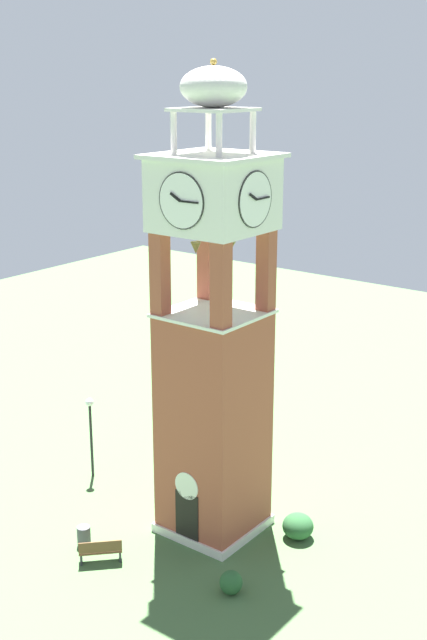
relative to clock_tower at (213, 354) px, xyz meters
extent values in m
plane|color=#476B3D|center=(0.00, 0.00, -7.38)|extent=(80.00, 80.00, 0.00)
cube|color=#9E4C38|center=(0.00, 0.00, -2.92)|extent=(3.33, 3.33, 8.92)
cube|color=silver|center=(0.00, 0.00, -7.20)|extent=(3.53, 3.53, 0.35)
cube|color=black|center=(0.00, -1.68, -6.23)|extent=(1.10, 0.04, 2.20)
cylinder|color=silver|center=(0.00, -1.68, -4.83)|extent=(1.10, 0.04, 1.10)
cube|color=#9E4C38|center=(-1.38, -1.38, 3.12)|extent=(0.56, 0.56, 3.16)
cube|color=#9E4C38|center=(1.38, -1.38, 3.12)|extent=(0.56, 0.56, 3.16)
cube|color=#9E4C38|center=(-1.38, 1.39, 3.12)|extent=(0.56, 0.56, 3.16)
cube|color=#9E4C38|center=(1.38, 1.39, 3.12)|extent=(0.56, 0.56, 3.16)
cube|color=silver|center=(0.00, 0.00, 1.60)|extent=(3.49, 3.49, 0.12)
cone|color=brown|center=(0.73, -0.14, 4.14)|extent=(0.59, 0.59, 0.53)
cone|color=brown|center=(-0.31, 0.69, 4.14)|extent=(0.42, 0.42, 0.47)
cone|color=brown|center=(-0.26, -0.70, 4.14)|extent=(0.38, 0.38, 0.43)
cube|color=silver|center=(0.00, 0.00, 5.98)|extent=(3.57, 3.57, 2.56)
cylinder|color=white|center=(0.00, -1.80, 5.98)|extent=(1.95, 0.05, 1.95)
torus|color=black|center=(0.00, -1.80, 5.98)|extent=(1.97, 0.06, 1.97)
cube|color=black|center=(-0.21, -1.86, 6.10)|extent=(0.47, 0.03, 0.31)
cube|color=black|center=(0.39, -1.86, 5.98)|extent=(0.78, 0.03, 0.07)
cylinder|color=white|center=(0.00, 1.81, 5.98)|extent=(1.95, 0.05, 1.95)
torus|color=black|center=(0.00, 1.81, 5.98)|extent=(1.97, 0.06, 1.97)
cube|color=black|center=(-0.21, 1.87, 6.10)|extent=(0.47, 0.03, 0.31)
cube|color=black|center=(0.39, 1.87, 5.98)|extent=(0.78, 0.03, 0.07)
cylinder|color=white|center=(-1.80, 0.00, 5.98)|extent=(0.05, 1.95, 1.95)
torus|color=black|center=(-1.80, 0.00, 5.98)|extent=(0.06, 1.97, 1.97)
cube|color=black|center=(-1.86, -0.21, 6.10)|extent=(0.03, 0.47, 0.31)
cube|color=black|center=(-1.86, 0.39, 5.98)|extent=(0.03, 0.78, 0.07)
cylinder|color=white|center=(1.80, 0.00, 5.98)|extent=(0.05, 1.95, 1.95)
torus|color=black|center=(1.80, 0.00, 5.98)|extent=(0.06, 1.97, 1.97)
cube|color=black|center=(1.86, -0.21, 6.10)|extent=(0.03, 0.47, 0.31)
cube|color=black|center=(1.86, 0.39, 5.98)|extent=(0.03, 0.78, 0.07)
cube|color=silver|center=(0.00, 0.00, 7.34)|extent=(3.93, 3.93, 0.16)
cylinder|color=silver|center=(-0.98, -0.98, 8.14)|extent=(0.22, 0.22, 1.44)
cylinder|color=silver|center=(0.98, -0.98, 8.14)|extent=(0.22, 0.22, 1.44)
cylinder|color=silver|center=(-0.98, 0.98, 8.14)|extent=(0.22, 0.22, 1.44)
cylinder|color=silver|center=(0.98, 0.98, 8.14)|extent=(0.22, 0.22, 1.44)
cube|color=silver|center=(0.00, 0.00, 8.92)|extent=(2.40, 2.40, 0.12)
ellipsoid|color=silver|center=(0.00, 0.00, 9.67)|extent=(2.32, 2.32, 1.39)
sphere|color=#B79338|center=(0.00, 0.00, 10.49)|extent=(0.24, 0.24, 0.24)
cube|color=brown|center=(-1.89, -4.47, -6.93)|extent=(1.43, 1.45, 0.06)
cube|color=brown|center=(-1.75, -4.61, -6.65)|extent=(1.15, 1.18, 0.44)
cube|color=#2D2D33|center=(-2.39, -4.99, -7.17)|extent=(0.34, 0.33, 0.42)
cube|color=#2D2D33|center=(-1.39, -3.96, -7.17)|extent=(0.34, 0.33, 0.42)
cylinder|color=black|center=(-6.99, 0.13, -5.67)|extent=(0.12, 0.12, 3.42)
sphere|color=silver|center=(-6.99, 0.13, -3.78)|extent=(0.36, 0.36, 0.36)
cylinder|color=#4C4C51|center=(-3.17, -4.09, -6.98)|extent=(0.52, 0.52, 0.80)
ellipsoid|color=#28562D|center=(3.13, -3.09, -6.95)|extent=(0.81, 0.81, 0.86)
ellipsoid|color=#28562D|center=(3.11, 1.39, -6.88)|extent=(1.22, 1.22, 1.00)
camera|label=1|loc=(17.48, -22.88, 10.07)|focal=45.51mm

